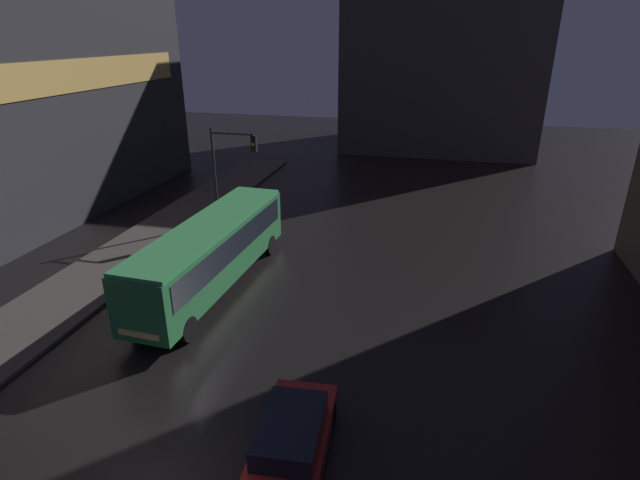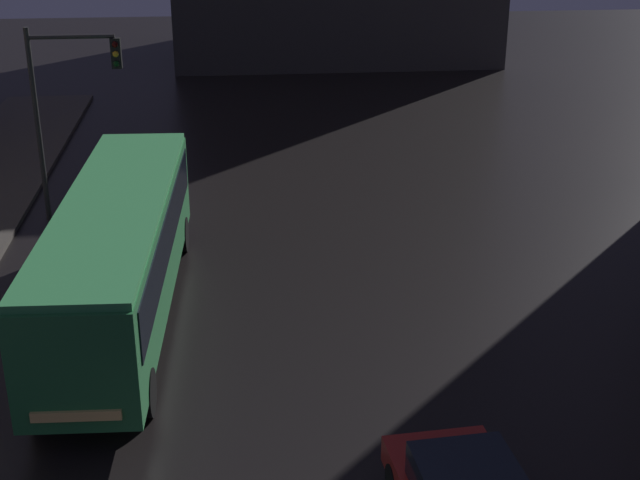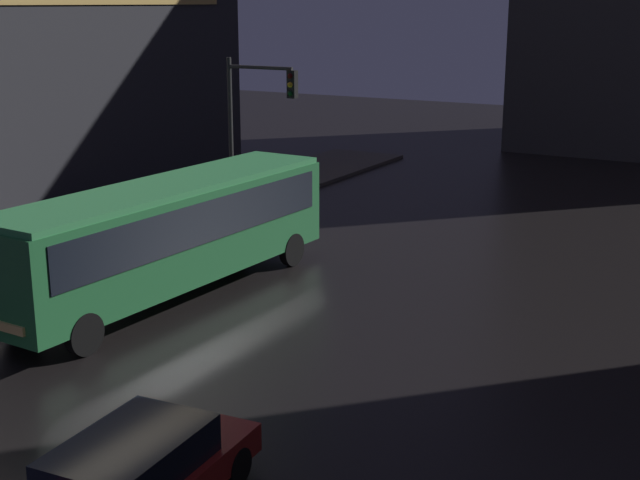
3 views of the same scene
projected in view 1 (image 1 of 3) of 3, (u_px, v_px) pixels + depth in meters
name	position (u px, v px, depth m)	size (l,w,h in m)	color
sidewalk_left	(96.00, 277.00, 23.71)	(4.00, 48.00, 0.15)	#47423D
building_far_backdrop	(443.00, 49.00, 47.81)	(18.07, 12.00, 18.73)	#2D2D33
bus_near	(212.00, 248.00, 22.21)	(2.86, 11.33, 3.13)	#236B38
car_taxi	(291.00, 440.00, 13.34)	(2.25, 4.85, 1.41)	maroon
traffic_light_main	(229.00, 163.00, 28.35)	(2.75, 0.35, 5.93)	#2D2D2D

